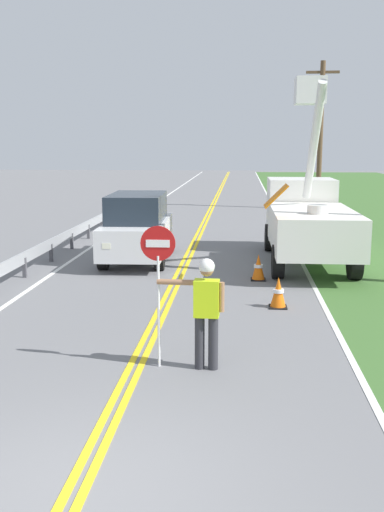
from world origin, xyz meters
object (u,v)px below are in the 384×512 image
(stop_sign_paddle, at_px, (158,265))
(utility_pole_mid, at_px, (320,133))
(oncoming_suv_nearest, at_px, (137,227))
(traffic_cone_mid, at_px, (258,268))
(flagger_worker, at_px, (206,306))
(utility_bucket_truck, at_px, (307,216))
(traffic_cone_lead, at_px, (278,293))

(stop_sign_paddle, height_order, utility_pole_mid, utility_pole_mid)
(oncoming_suv_nearest, height_order, traffic_cone_mid, oncoming_suv_nearest)
(flagger_worker, bearing_deg, utility_bucket_truck, 74.56)
(oncoming_suv_nearest, bearing_deg, utility_bucket_truck, 4.31)
(traffic_cone_lead, xyz_separation_m, traffic_cone_mid, (-0.37, 2.71, 0.00))
(stop_sign_paddle, relative_size, utility_bucket_truck, 0.34)
(utility_bucket_truck, xyz_separation_m, traffic_cone_lead, (-1.18, -5.54, -1.08))
(utility_bucket_truck, bearing_deg, traffic_cone_lead, -102.06)
(utility_bucket_truck, relative_size, traffic_cone_mid, 9.75)
(utility_bucket_truck, bearing_deg, stop_sign_paddle, -109.80)
(flagger_worker, relative_size, utility_pole_mid, 0.23)
(utility_pole_mid, distance_m, traffic_cone_mid, 19.02)
(flagger_worker, bearing_deg, utility_pole_mid, 78.84)
(utility_pole_mid, bearing_deg, flagger_worker, -101.16)
(flagger_worker, distance_m, utility_bucket_truck, 9.69)
(utility_bucket_truck, distance_m, oncoming_suv_nearest, 5.29)
(flagger_worker, xyz_separation_m, traffic_cone_lead, (1.40, 3.79, -0.71))
(oncoming_suv_nearest, relative_size, traffic_cone_lead, 6.67)
(utility_bucket_truck, height_order, traffic_cone_lead, utility_bucket_truck)
(stop_sign_paddle, height_order, traffic_cone_lead, stop_sign_paddle)
(flagger_worker, relative_size, traffic_cone_mid, 2.61)
(traffic_cone_lead, height_order, traffic_cone_mid, same)
(flagger_worker, xyz_separation_m, utility_pole_mid, (4.88, 24.73, 3.18))
(stop_sign_paddle, xyz_separation_m, oncoming_suv_nearest, (-1.91, 8.90, -0.65))
(stop_sign_paddle, xyz_separation_m, utility_pole_mid, (5.65, 24.69, 2.52))
(utility_pole_mid, relative_size, traffic_cone_lead, 11.55)
(utility_bucket_truck, xyz_separation_m, traffic_cone_mid, (-1.55, -2.83, -1.08))
(utility_pole_mid, distance_m, traffic_cone_lead, 21.58)
(flagger_worker, height_order, traffic_cone_lead, flagger_worker)
(utility_bucket_truck, height_order, utility_pole_mid, utility_pole_mid)
(utility_bucket_truck, height_order, oncoming_suv_nearest, utility_bucket_truck)
(traffic_cone_lead, relative_size, traffic_cone_mid, 1.00)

